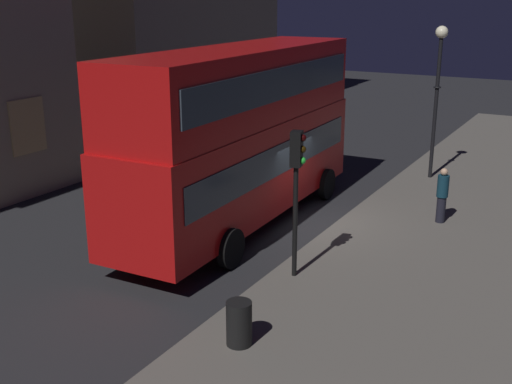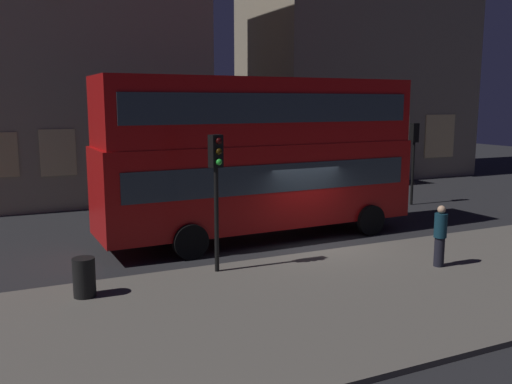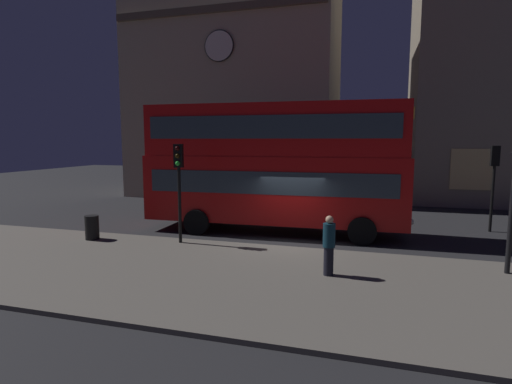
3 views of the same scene
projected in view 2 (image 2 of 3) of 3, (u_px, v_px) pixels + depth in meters
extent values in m
plane|color=#232326|center=(313.00, 247.00, 17.56)|extent=(80.00, 80.00, 0.00)
cube|color=#5B564F|center=(402.00, 286.00, 13.68)|extent=(44.00, 7.05, 0.12)
cube|color=tan|center=(44.00, 37.00, 25.30)|extent=(14.03, 7.34, 15.15)
cube|color=#F9E09E|center=(58.00, 153.00, 22.82)|extent=(1.44, 0.06, 1.94)
cube|color=#E5C67F|center=(113.00, 152.00, 23.77)|extent=(1.44, 0.06, 2.60)
cube|color=#E5C67F|center=(163.00, 148.00, 24.70)|extent=(1.44, 0.06, 1.86)
cube|color=gray|center=(356.00, 29.00, 34.27)|extent=(13.27, 7.94, 18.30)
cube|color=#E5C67F|center=(342.00, 145.00, 30.33)|extent=(2.27, 0.06, 2.34)
cube|color=#F9E09E|center=(393.00, 138.00, 31.76)|extent=(2.27, 0.06, 2.56)
cube|color=#F2D18C|center=(440.00, 136.00, 33.24)|extent=(2.27, 0.06, 2.59)
cube|color=#B20F0F|center=(260.00, 184.00, 18.37)|extent=(10.86, 2.87, 2.73)
cube|color=#B20F0F|center=(260.00, 111.00, 17.98)|extent=(10.65, 2.82, 2.11)
cube|color=#2D3842|center=(260.00, 173.00, 18.32)|extent=(10.00, 2.91, 0.90)
cube|color=#2D3842|center=(260.00, 108.00, 17.96)|extent=(10.00, 2.91, 0.90)
cube|color=#F2D84C|center=(388.00, 94.00, 20.26)|extent=(0.13, 1.53, 0.44)
sphere|color=white|center=(372.00, 197.00, 21.68)|extent=(0.24, 0.24, 0.24)
sphere|color=white|center=(400.00, 204.00, 20.22)|extent=(0.24, 0.24, 0.24)
cylinder|color=black|center=(328.00, 207.00, 21.39)|extent=(1.08, 0.27, 1.07)
cylinder|color=black|center=(371.00, 220.00, 19.06)|extent=(1.08, 0.27, 1.07)
cylinder|color=black|center=(164.00, 224.00, 18.44)|extent=(1.08, 0.27, 1.07)
cylinder|color=black|center=(191.00, 242.00, 16.10)|extent=(1.08, 0.27, 1.07)
cylinder|color=black|center=(217.00, 220.00, 14.44)|extent=(0.12, 0.12, 2.80)
cube|color=black|center=(216.00, 151.00, 14.15)|extent=(0.37, 0.32, 0.85)
sphere|color=black|center=(219.00, 141.00, 13.99)|extent=(0.17, 0.17, 0.17)
sphere|color=black|center=(219.00, 152.00, 14.03)|extent=(0.17, 0.17, 0.17)
sphere|color=green|center=(219.00, 162.00, 14.07)|extent=(0.17, 0.17, 0.17)
cylinder|color=black|center=(413.00, 174.00, 24.61)|extent=(0.12, 0.12, 2.83)
cube|color=black|center=(415.00, 133.00, 24.32)|extent=(0.33, 0.26, 0.85)
sphere|color=black|center=(413.00, 127.00, 24.41)|extent=(0.17, 0.17, 0.17)
sphere|color=orange|center=(412.00, 133.00, 24.45)|extent=(0.17, 0.17, 0.17)
sphere|color=black|center=(412.00, 139.00, 24.49)|extent=(0.17, 0.17, 0.17)
cylinder|color=black|center=(439.00, 252.00, 15.05)|extent=(0.28, 0.28, 0.82)
cylinder|color=#0F2D3D|center=(441.00, 225.00, 14.93)|extent=(0.35, 0.35, 0.67)
sphere|color=tan|center=(442.00, 210.00, 14.86)|extent=(0.22, 0.22, 0.22)
cylinder|color=black|center=(84.00, 277.00, 12.69)|extent=(0.52, 0.52, 0.92)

